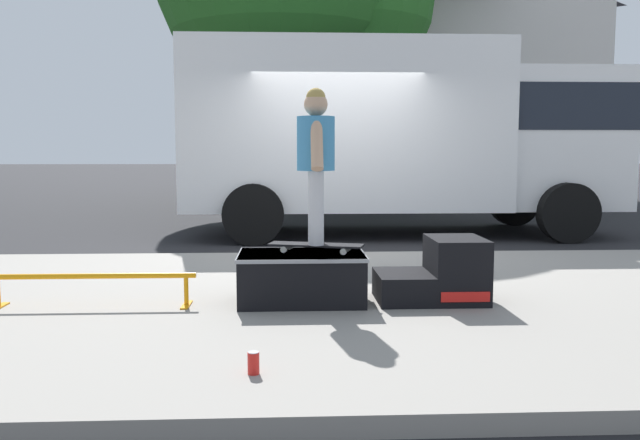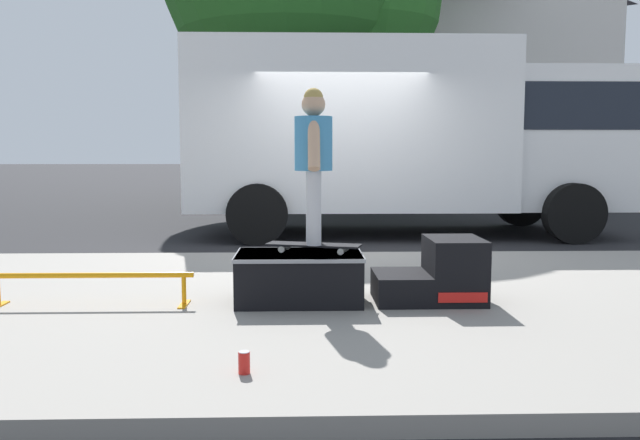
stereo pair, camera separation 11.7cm
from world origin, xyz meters
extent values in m
plane|color=black|center=(0.00, 0.00, 0.00)|extent=(140.00, 140.00, 0.00)
cube|color=gray|center=(0.00, -3.00, 0.06)|extent=(50.00, 5.00, 0.12)
cube|color=black|center=(-0.62, -3.17, 0.32)|extent=(1.01, 0.65, 0.41)
cube|color=gray|center=(-0.62, -3.17, 0.51)|extent=(1.03, 0.67, 0.03)
cube|color=black|center=(0.23, -3.17, 0.24)|extent=(0.44, 0.60, 0.24)
cube|color=black|center=(0.67, -3.17, 0.38)|extent=(0.44, 0.60, 0.52)
cube|color=red|center=(0.67, -3.47, 0.21)|extent=(0.39, 0.01, 0.08)
cylinder|color=orange|center=(-2.28, -3.25, 0.37)|extent=(1.64, 0.04, 0.04)
cylinder|color=orange|center=(-1.54, -3.25, 0.24)|extent=(0.04, 0.04, 0.25)
cube|color=orange|center=(-1.54, -3.25, 0.13)|extent=(0.06, 0.28, 0.01)
cube|color=black|center=(-0.50, -3.11, 0.59)|extent=(0.80, 0.40, 0.02)
cylinder|color=silver|center=(-0.23, -3.10, 0.55)|extent=(0.06, 0.04, 0.05)
cylinder|color=silver|center=(-0.28, -3.27, 0.55)|extent=(0.06, 0.04, 0.05)
cylinder|color=silver|center=(-0.71, -2.96, 0.55)|extent=(0.06, 0.04, 0.05)
cylinder|color=silver|center=(-0.76, -3.13, 0.55)|extent=(0.06, 0.04, 0.05)
cylinder|color=silver|center=(-0.50, -3.04, 0.90)|extent=(0.12, 0.12, 0.60)
cylinder|color=silver|center=(-0.50, -3.19, 0.90)|extent=(0.12, 0.12, 0.60)
cylinder|color=#3F8CBF|center=(-0.50, -3.11, 1.42)|extent=(0.31, 0.31, 0.44)
cylinder|color=tan|center=(-0.50, -2.92, 1.41)|extent=(0.10, 0.27, 0.42)
cylinder|color=tan|center=(-0.50, -3.31, 1.41)|extent=(0.10, 0.27, 0.42)
sphere|color=tan|center=(-0.50, -3.11, 1.73)|extent=(0.19, 0.19, 0.19)
sphere|color=tan|center=(-0.50, -3.11, 1.79)|extent=(0.16, 0.16, 0.16)
cylinder|color=red|center=(-0.92, -4.90, 0.18)|extent=(0.07, 0.07, 0.12)
cylinder|color=silver|center=(-0.92, -4.90, 0.24)|extent=(0.06, 0.06, 0.00)
cube|color=white|center=(0.16, 2.20, 1.75)|extent=(5.00, 2.35, 2.60)
cube|color=white|center=(3.61, 2.20, 1.55)|extent=(1.90, 2.16, 2.20)
cube|color=black|center=(3.61, 2.20, 2.03)|extent=(1.92, 2.19, 0.70)
cylinder|color=black|center=(3.45, 3.38, 0.45)|extent=(0.90, 0.28, 0.90)
cylinder|color=black|center=(3.45, 1.03, 0.45)|extent=(0.90, 0.28, 0.90)
cylinder|color=black|center=(-1.24, 3.38, 0.45)|extent=(0.90, 0.28, 0.90)
cylinder|color=black|center=(-1.24, 1.03, 0.45)|extent=(0.90, 0.28, 0.90)
cylinder|color=brown|center=(-0.86, 6.57, 1.77)|extent=(0.56, 0.56, 3.55)
sphere|color=#286623|center=(0.71, 6.57, 4.69)|extent=(3.71, 3.71, 3.71)
cube|color=silver|center=(3.30, 12.20, 3.00)|extent=(9.00, 7.50, 6.00)
cube|color=#B2ADA3|center=(3.30, 8.20, 1.40)|extent=(9.00, 0.50, 2.80)
camera|label=1|loc=(-0.71, -8.39, 1.34)|focal=36.28mm
camera|label=2|loc=(-0.60, -8.40, 1.34)|focal=36.28mm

